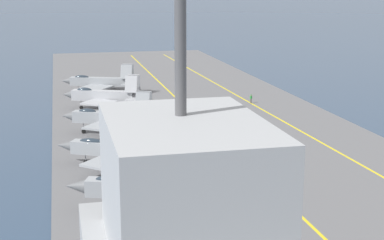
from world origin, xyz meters
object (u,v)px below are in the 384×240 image
object	(u,v)px
parked_jet_nearest	(153,190)
parked_jet_third	(112,118)
parked_jet_fourth	(105,96)
crew_green_vest	(251,98)
parked_jet_fifth	(101,82)
crew_yellow_vest	(265,132)
parked_jet_second	(124,150)

from	to	relation	value
parked_jet_nearest	parked_jet_third	size ratio (longest dim) A/B	1.13
parked_jet_fourth	parked_jet_third	bearing A→B (deg)	178.63
parked_jet_fourth	crew_green_vest	xyz separation A→B (m)	(-0.11, -27.59, -1.67)
parked_jet_nearest	parked_jet_fifth	size ratio (longest dim) A/B	1.03
parked_jet_nearest	crew_green_vest	bearing A→B (deg)	-28.33
parked_jet_nearest	crew_green_vest	distance (m)	56.79
crew_yellow_vest	crew_green_vest	xyz separation A→B (m)	(25.05, -6.28, 0.03)
parked_jet_fourth	crew_yellow_vest	size ratio (longest dim) A/B	9.23
parked_jet_second	parked_jet_fifth	world-z (taller)	parked_jet_fifth
parked_jet_second	parked_jet_third	world-z (taller)	parked_jet_third
parked_jet_second	crew_yellow_vest	xyz separation A→B (m)	(9.66, -21.75, -1.37)
parked_jet_third	parked_jet_fourth	world-z (taller)	parked_jet_third
crew_yellow_vest	crew_green_vest	size ratio (longest dim) A/B	0.97
parked_jet_fifth	parked_jet_third	bearing A→B (deg)	178.21
parked_jet_nearest	crew_yellow_vest	xyz separation A→B (m)	(24.92, -20.66, -1.56)
parked_jet_fourth	crew_yellow_vest	world-z (taller)	parked_jet_fourth
parked_jet_second	crew_yellow_vest	bearing A→B (deg)	-66.05
parked_jet_second	crew_green_vest	size ratio (longest dim) A/B	9.83
parked_jet_fourth	crew_yellow_vest	xyz separation A→B (m)	(-25.16, -21.31, -1.70)
parked_jet_nearest	parked_jet_second	distance (m)	15.30
parked_jet_third	crew_green_vest	size ratio (longest dim) A/B	8.77
parked_jet_fourth	crew_yellow_vest	distance (m)	33.01
parked_jet_third	crew_green_vest	distance (m)	33.33
parked_jet_fifth	parked_jet_second	bearing A→B (deg)	178.78
parked_jet_second	crew_green_vest	bearing A→B (deg)	-38.93
crew_yellow_vest	parked_jet_fifth	bearing A→B (deg)	26.33
crew_green_vest	parked_jet_third	bearing A→B (deg)	122.66
parked_jet_nearest	parked_jet_fifth	distance (m)	66.67
parked_jet_fourth	crew_green_vest	distance (m)	27.64
parked_jet_third	parked_jet_fourth	xyz separation A→B (m)	(18.07, -0.43, -0.04)
parked_jet_nearest	crew_yellow_vest	bearing A→B (deg)	-39.66
crew_yellow_vest	parked_jet_second	bearing A→B (deg)	113.95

